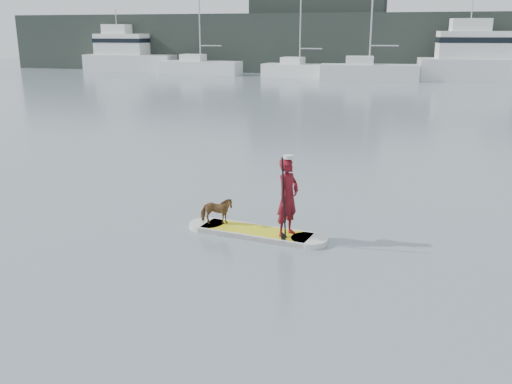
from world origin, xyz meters
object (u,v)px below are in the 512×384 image
(sailboat_c, at_px, (299,70))
(sailboat_d, at_px, (368,71))
(motor_yacht_a, at_px, (482,58))
(motor_yacht_b, at_px, (127,54))
(sailboat_b, at_px, (200,66))
(dog, at_px, (216,211))
(paddleboard, at_px, (256,232))
(paddler, at_px, (288,197))

(sailboat_c, xyz_separation_m, sailboat_d, (6.66, -1.67, 0.15))
(motor_yacht_a, bearing_deg, motor_yacht_b, 170.12)
(sailboat_b, distance_m, sailboat_d, 17.26)
(sailboat_c, bearing_deg, motor_yacht_a, 11.71)
(dog, bearing_deg, motor_yacht_a, -25.21)
(sailboat_b, height_order, sailboat_c, sailboat_b)
(paddleboard, xyz_separation_m, sailboat_b, (-19.08, 43.26, 0.78))
(sailboat_b, bearing_deg, sailboat_c, -3.37)
(sailboat_c, bearing_deg, sailboat_b, -177.68)
(dog, bearing_deg, paddler, -111.16)
(paddler, height_order, sailboat_b, sailboat_b)
(sailboat_d, bearing_deg, motor_yacht_a, 10.57)
(paddler, relative_size, sailboat_d, 0.13)
(sailboat_c, relative_size, motor_yacht_a, 0.83)
(paddler, distance_m, sailboat_b, 47.66)
(sailboat_c, xyz_separation_m, motor_yacht_a, (16.22, 1.38, 1.24))
(paddler, xyz_separation_m, motor_yacht_b, (-29.21, 45.43, 0.86))
(sailboat_d, bearing_deg, sailboat_c, 158.84)
(sailboat_d, relative_size, motor_yacht_a, 1.04)
(sailboat_d, height_order, motor_yacht_b, sailboat_d)
(paddler, bearing_deg, paddleboard, 103.77)
(paddleboard, height_order, motor_yacht_a, motor_yacht_a)
(sailboat_c, relative_size, sailboat_d, 0.80)
(motor_yacht_b, bearing_deg, motor_yacht_a, -4.96)
(dog, relative_size, sailboat_b, 0.06)
(paddleboard, xyz_separation_m, motor_yacht_a, (7.56, 43.81, 1.92))
(sailboat_b, relative_size, motor_yacht_a, 1.00)
(paddleboard, bearing_deg, paddler, -0.00)
(sailboat_d, xyz_separation_m, motor_yacht_a, (9.56, 3.05, 1.08))
(paddleboard, xyz_separation_m, dog, (-0.98, 0.12, 0.38))
(dog, relative_size, sailboat_c, 0.07)
(paddleboard, height_order, sailboat_c, sailboat_c)
(paddleboard, bearing_deg, sailboat_d, 99.82)
(paddler, height_order, motor_yacht_a, motor_yacht_a)
(paddleboard, bearing_deg, motor_yacht_b, 129.13)
(paddleboard, distance_m, paddler, 1.17)
(motor_yacht_a, bearing_deg, sailboat_d, -169.78)
(paddleboard, distance_m, sailboat_c, 43.31)
(dog, bearing_deg, motor_yacht_b, 17.14)
(paddleboard, relative_size, motor_yacht_a, 0.27)
(motor_yacht_b, bearing_deg, sailboat_c, -10.88)
(sailboat_b, height_order, sailboat_d, sailboat_d)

